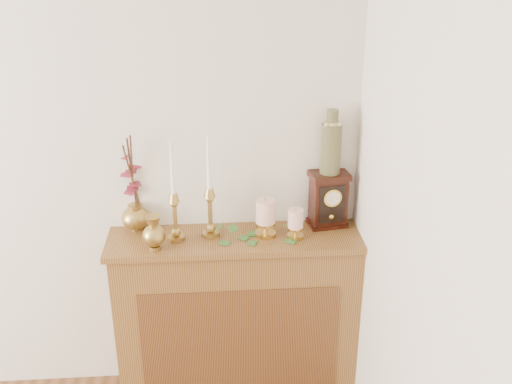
{
  "coord_description": "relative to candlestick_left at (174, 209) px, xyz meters",
  "views": [
    {
      "loc": [
        1.3,
        -0.45,
        2.28
      ],
      "look_at": [
        1.49,
        2.05,
        1.18
      ],
      "focal_mm": 42.0,
      "sensor_mm": 36.0,
      "label": 1
    }
  ],
  "objects": [
    {
      "name": "candlestick_left",
      "position": [
        0.0,
        0.0,
        0.0
      ],
      "size": [
        0.08,
        0.08,
        0.49
      ],
      "rotation": [
        0.0,
        0.0,
        0.28
      ],
      "color": "#A18640",
      "rests_on": "console_shelf"
    },
    {
      "name": "ginger_jar",
      "position": [
        -0.2,
        0.16,
        0.06
      ],
      "size": [
        0.2,
        0.22,
        0.5
      ],
      "rotation": [
        0.0,
        0.0,
        -0.2
      ],
      "color": "#A18640",
      "rests_on": "console_shelf"
    },
    {
      "name": "pillar_candle_left",
      "position": [
        0.43,
        0.01,
        -0.06
      ],
      "size": [
        0.1,
        0.1,
        0.2
      ],
      "rotation": [
        0.0,
        0.0,
        -0.12
      ],
      "color": "gold",
      "rests_on": "console_shelf"
    },
    {
      "name": "bud_vase",
      "position": [
        -0.09,
        -0.09,
        -0.08
      ],
      "size": [
        0.11,
        0.11,
        0.17
      ],
      "rotation": [
        0.0,
        0.0,
        0.11
      ],
      "color": "#A18640",
      "rests_on": "console_shelf"
    },
    {
      "name": "ivy_garland",
      "position": [
        0.33,
        0.02,
        -0.14
      ],
      "size": [
        0.43,
        0.18,
        0.08
      ],
      "rotation": [
        0.0,
        0.0,
        -0.05
      ],
      "color": "#336426",
      "rests_on": "console_shelf"
    },
    {
      "name": "pillar_candle_right",
      "position": [
        0.57,
        -0.02,
        -0.08
      ],
      "size": [
        0.08,
        0.08,
        0.16
      ],
      "rotation": [
        0.0,
        0.0,
        -0.42
      ],
      "color": "gold",
      "rests_on": "console_shelf"
    },
    {
      "name": "ceramic_vase",
      "position": [
        0.74,
        0.1,
        0.26
      ],
      "size": [
        0.1,
        0.1,
        0.31
      ],
      "rotation": [
        0.0,
        0.0,
        0.15
      ],
      "color": "#1B3728",
      "rests_on": "mantel_clock"
    },
    {
      "name": "console_shelf",
      "position": [
        0.29,
        0.01,
        -0.65
      ],
      "size": [
        1.24,
        0.34,
        0.93
      ],
      "color": "brown",
      "rests_on": "ground"
    },
    {
      "name": "candlestick_center",
      "position": [
        0.16,
        0.03,
        0.01
      ],
      "size": [
        0.08,
        0.08,
        0.51
      ],
      "rotation": [
        0.0,
        0.0,
        0.22
      ],
      "color": "#A18640",
      "rests_on": "console_shelf"
    },
    {
      "name": "mantel_clock",
      "position": [
        0.74,
        0.1,
        -0.02
      ],
      "size": [
        0.2,
        0.16,
        0.28
      ],
      "rotation": [
        0.0,
        0.0,
        0.15
      ],
      "color": "black",
      "rests_on": "console_shelf"
    }
  ]
}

